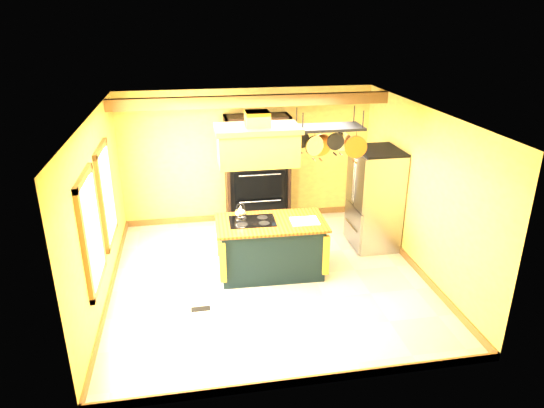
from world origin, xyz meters
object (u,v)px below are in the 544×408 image
object	(u,v)px
kitchen_island	(271,247)
hutch	(257,183)
pot_rack	(330,135)
range_hood	(258,143)
refrigerator	(374,201)

from	to	relation	value
kitchen_island	hutch	size ratio (longest dim) A/B	0.80
pot_rack	hutch	distance (m)	2.65
kitchen_island	range_hood	xyz separation A→B (m)	(-0.20, -0.00, 1.75)
range_hood	pot_rack	distance (m)	1.12
kitchen_island	hutch	xyz separation A→B (m)	(0.09, 2.07, 0.40)
pot_rack	hutch	size ratio (longest dim) A/B	0.51
kitchen_island	pot_rack	distance (m)	2.04
pot_rack	refrigerator	world-z (taller)	pot_rack
refrigerator	hutch	size ratio (longest dim) A/B	0.81
range_hood	refrigerator	distance (m)	2.70
hutch	pot_rack	bearing A→B (deg)	-68.16
refrigerator	hutch	world-z (taller)	hutch
kitchen_island	refrigerator	xyz separation A→B (m)	(2.02, 0.71, 0.40)
range_hood	pot_rack	size ratio (longest dim) A/B	1.12
kitchen_island	range_hood	world-z (taller)	range_hood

